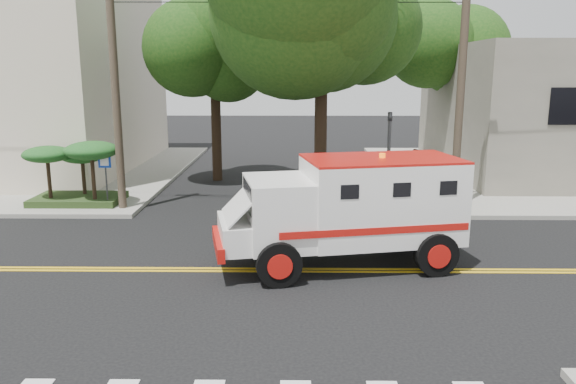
{
  "coord_description": "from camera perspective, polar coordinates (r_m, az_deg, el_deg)",
  "views": [
    {
      "loc": [
        0.58,
        -13.51,
        4.97
      ],
      "look_at": [
        0.39,
        2.02,
        1.6
      ],
      "focal_mm": 35.0,
      "sensor_mm": 36.0,
      "label": 1
    }
  ],
  "objects": [
    {
      "name": "traffic_signal",
      "position": [
        19.57,
        10.19,
        3.99
      ],
      "size": [
        0.15,
        0.18,
        3.6
      ],
      "color": "#3F3F42",
      "rests_on": "ground"
    },
    {
      "name": "ground",
      "position": [
        14.41,
        -1.66,
        -7.94
      ],
      "size": [
        100.0,
        100.0,
        0.0
      ],
      "primitive_type": "plane",
      "color": "black",
      "rests_on": "ground"
    },
    {
      "name": "palm_planter",
      "position": [
        21.92,
        -20.78,
        2.73
      ],
      "size": [
        3.52,
        2.63,
        2.36
      ],
      "color": "#1E3314",
      "rests_on": "sidewalk_nw"
    },
    {
      "name": "utility_pole_left",
      "position": [
        20.47,
        -17.16,
        10.4
      ],
      "size": [
        0.28,
        0.28,
        9.0
      ],
      "primitive_type": "cylinder",
      "color": "#382D23",
      "rests_on": "ground"
    },
    {
      "name": "tree_right",
      "position": [
        30.44,
        16.96,
        13.85
      ],
      "size": [
        4.8,
        4.5,
        8.2
      ],
      "color": "black",
      "rests_on": "ground"
    },
    {
      "name": "pedestrian_a",
      "position": [
        21.78,
        13.75,
        1.14
      ],
      "size": [
        0.65,
        0.55,
        1.51
      ],
      "primitive_type": "imported",
      "rotation": [
        0.0,
        0.0,
        3.54
      ],
      "color": "gray",
      "rests_on": "sidewalk_ne"
    },
    {
      "name": "sidewalk_ne",
      "position": [
        30.34,
        25.9,
        1.72
      ],
      "size": [
        17.0,
        17.0,
        0.15
      ],
      "primitive_type": "cube",
      "color": "gray",
      "rests_on": "ground"
    },
    {
      "name": "accessibility_sign",
      "position": [
        21.12,
        -18.04,
        1.82
      ],
      "size": [
        0.45,
        0.1,
        2.02
      ],
      "color": "#3F3F42",
      "rests_on": "ground"
    },
    {
      "name": "utility_pole_right",
      "position": [
        20.53,
        17.17,
        10.4
      ],
      "size": [
        0.28,
        0.28,
        9.0
      ],
      "primitive_type": "cylinder",
      "color": "#382D23",
      "rests_on": "ground"
    },
    {
      "name": "tree_left",
      "position": [
        25.51,
        -6.84,
        13.87
      ],
      "size": [
        4.48,
        4.2,
        7.7
      ],
      "color": "black",
      "rests_on": "ground"
    },
    {
      "name": "pedestrian_b",
      "position": [
        23.62,
        12.72,
        2.26
      ],
      "size": [
        1.04,
        1.02,
        1.69
      ],
      "primitive_type": "imported",
      "rotation": [
        0.0,
        0.0,
        2.44
      ],
      "color": "gray",
      "rests_on": "sidewalk_ne"
    },
    {
      "name": "sidewalk_nw",
      "position": [
        30.85,
        -26.48,
        1.82
      ],
      "size": [
        17.0,
        17.0,
        0.15
      ],
      "primitive_type": "cube",
      "color": "gray",
      "rests_on": "ground"
    },
    {
      "name": "armored_truck",
      "position": [
        14.38,
        6.38,
        -1.38
      ],
      "size": [
        6.5,
        3.46,
        2.81
      ],
      "rotation": [
        0.0,
        0.0,
        0.2
      ],
      "color": "white",
      "rests_on": "ground"
    },
    {
      "name": "tree_main",
      "position": [
        19.89,
        4.87,
        18.64
      ],
      "size": [
        6.08,
        5.7,
        9.85
      ],
      "color": "black",
      "rests_on": "ground"
    }
  ]
}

